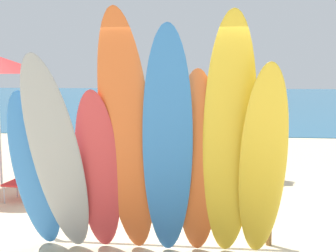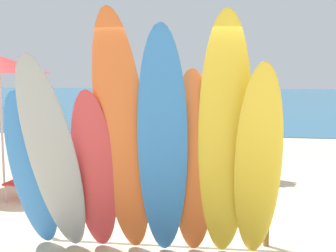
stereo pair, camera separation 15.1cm
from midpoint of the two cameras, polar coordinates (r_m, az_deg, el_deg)
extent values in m
plane|color=beige|center=(19.48, 5.01, 0.74)|extent=(60.00, 60.00, 0.00)
cube|color=#235B7F|center=(34.49, 6.13, 3.44)|extent=(60.00, 40.00, 0.02)
cylinder|color=brown|center=(6.06, -14.81, -10.23)|extent=(0.07, 0.07, 0.66)
cylinder|color=brown|center=(5.66, 13.12, -11.43)|extent=(0.07, 0.07, 0.66)
cylinder|color=brown|center=(5.60, -1.37, -7.93)|extent=(2.93, 0.06, 0.06)
ellipsoid|color=#337AD1|center=(5.31, -16.01, -5.69)|extent=(0.51, 0.82, 1.92)
ellipsoid|color=#999EA3|center=(4.96, -13.45, -4.30)|extent=(0.63, 1.15, 2.29)
ellipsoid|color=#D13D42|center=(5.04, -8.40, -6.10)|extent=(0.55, 0.89, 1.93)
ellipsoid|color=orange|center=(4.77, -4.82, -2.05)|extent=(0.59, 1.11, 2.70)
ellipsoid|color=#337AD1|center=(4.69, 0.25, -3.16)|extent=(0.63, 1.11, 2.55)
ellipsoid|color=orange|center=(4.88, 4.07, -5.24)|extent=(0.51, 0.81, 2.14)
ellipsoid|color=yellow|center=(4.71, 8.05, -2.38)|extent=(0.58, 1.04, 2.68)
ellipsoid|color=yellow|center=(4.75, 12.17, -5.31)|extent=(0.49, 1.08, 2.20)
cylinder|color=#9E704C|center=(12.43, 2.69, -1.09)|extent=(0.11, 0.11, 0.72)
cylinder|color=#9E704C|center=(12.62, 3.76, -0.98)|extent=(0.11, 0.11, 0.72)
cube|color=#2D4CB2|center=(12.49, 3.24, 0.34)|extent=(0.39, 0.24, 0.17)
cube|color=#B23399|center=(12.45, 3.25, 1.90)|extent=(0.41, 0.39, 0.56)
sphere|color=#9E704C|center=(12.42, 3.26, 3.66)|extent=(0.20, 0.20, 0.20)
cylinder|color=#9E704C|center=(12.31, 2.37, 1.99)|extent=(0.09, 0.09, 0.50)
cylinder|color=#9E704C|center=(12.60, 4.10, 2.09)|extent=(0.09, 0.09, 0.50)
cylinder|color=#9E704C|center=(8.80, 10.73, -4.36)|extent=(0.12, 0.12, 0.78)
cylinder|color=#9E704C|center=(9.04, 12.09, -4.10)|extent=(0.12, 0.12, 0.78)
cube|color=#2D4CB2|center=(8.87, 11.47, -2.16)|extent=(0.42, 0.26, 0.19)
cube|color=silver|center=(8.82, 11.53, 0.19)|extent=(0.43, 0.43, 0.61)
sphere|color=#9E704C|center=(8.78, 11.59, 2.87)|extent=(0.22, 0.22, 0.22)
cylinder|color=#9E704C|center=(8.62, 10.41, 0.29)|extent=(0.09, 0.09, 0.54)
cylinder|color=#9E704C|center=(9.01, 12.61, 0.52)|extent=(0.09, 0.09, 0.54)
cylinder|color=#B7B7BC|center=(7.73, -19.31, -8.10)|extent=(0.02, 0.02, 0.28)
cylinder|color=#B7B7BC|center=(7.52, -16.60, -8.43)|extent=(0.02, 0.02, 0.28)
cylinder|color=#B7B7BC|center=(8.04, -17.84, -7.47)|extent=(0.02, 0.02, 0.28)
cylinder|color=#B7B7BC|center=(7.83, -15.19, -7.76)|extent=(0.02, 0.02, 0.28)
cube|color=red|center=(7.74, -17.28, -6.83)|extent=(0.55, 0.50, 0.03)
cube|color=red|center=(7.95, -16.16, -4.41)|extent=(0.52, 0.27, 0.53)
cylinder|color=silver|center=(8.64, -19.82, 0.23)|extent=(0.04, 0.04, 2.29)
camera|label=1|loc=(0.08, -89.38, 0.08)|focal=48.22mm
camera|label=2|loc=(0.08, 90.62, -0.08)|focal=48.22mm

